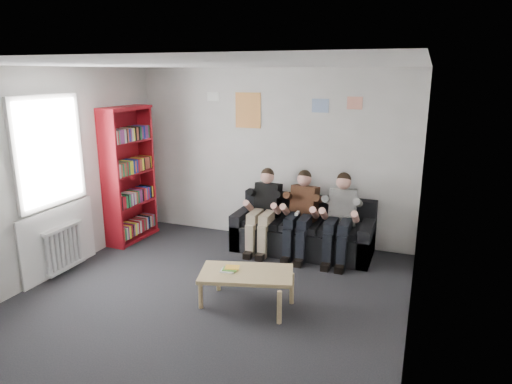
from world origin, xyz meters
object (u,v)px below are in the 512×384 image
coffee_table (247,276)px  person_right (340,219)px  bookshelf (130,175)px  person_middle (301,215)px  sofa (303,232)px  person_left (264,211)px

coffee_table → person_right: 1.87m
bookshelf → person_middle: bookshelf is taller
bookshelf → person_middle: (2.71, 0.30, -0.44)m
bookshelf → person_right: 3.32m
sofa → person_left: person_left is taller
sofa → person_left: bearing=-161.6°
person_left → person_middle: (0.57, -0.00, 0.00)m
person_left → person_right: (1.15, -0.00, 0.01)m
bookshelf → person_left: 2.20m
person_right → coffee_table: bearing=-119.4°
sofa → bookshelf: (-2.71, -0.49, 0.78)m
sofa → person_middle: bearing=-90.0°
person_left → person_middle: size_ratio=0.99×
coffee_table → sofa: bearing=85.1°
bookshelf → person_right: bookshelf is taller
bookshelf → coffee_table: size_ratio=2.03×
coffee_table → person_middle: size_ratio=0.84×
person_right → person_left: bearing=174.0°
bookshelf → coffee_table: bookshelf is taller
sofa → person_right: bearing=-18.5°
person_middle → person_right: person_right is taller
sofa → person_right: person_right is taller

